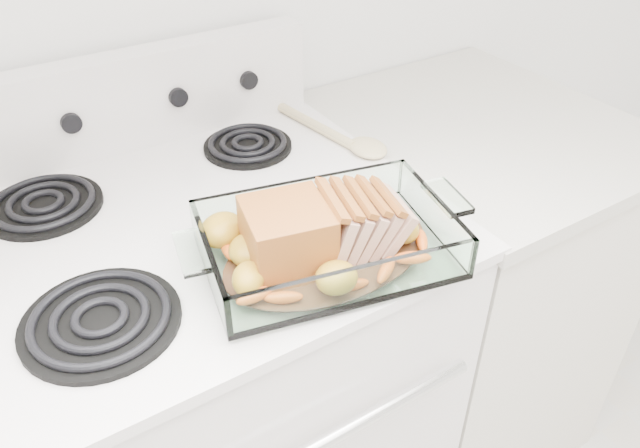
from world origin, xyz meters
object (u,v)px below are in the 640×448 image
counter_right (457,288)px  pork_roast (314,234)px  baking_dish (327,247)px  electric_range (216,398)px

counter_right → pork_roast: bearing=-159.2°
counter_right → baking_dish: size_ratio=2.63×
counter_right → pork_roast: size_ratio=3.90×
counter_right → baking_dish: (-0.53, -0.21, 0.50)m
electric_range → baking_dish: (0.13, -0.21, 0.48)m
electric_range → baking_dish: size_ratio=3.15×
electric_range → baking_dish: 0.54m
electric_range → pork_roast: electric_range is taller
baking_dish → electric_range: bearing=134.3°
electric_range → counter_right: (0.66, -0.00, -0.02)m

